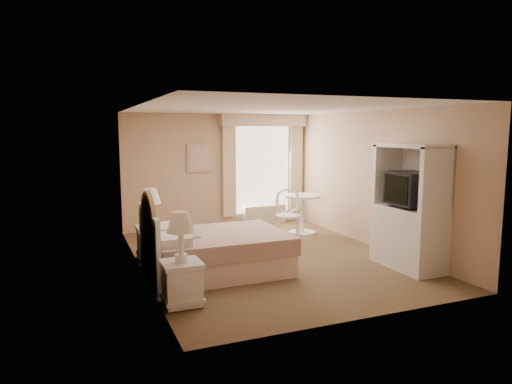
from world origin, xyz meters
name	(u,v)px	position (x,y,z in m)	size (l,w,h in m)	color
room	(268,184)	(0.00, 0.00, 1.25)	(4.21, 5.51, 2.51)	brown
window	(264,166)	(1.05, 2.65, 1.34)	(2.05, 0.22, 2.51)	white
framed_art	(199,158)	(-0.45, 2.71, 1.55)	(0.52, 0.04, 0.62)	tan
bed	(211,251)	(-1.12, -0.43, 0.34)	(2.08, 1.57, 1.39)	#DEA490
nightstand_near	(182,271)	(-1.84, -1.56, 0.43)	(0.48, 0.48, 1.15)	white
nightstand_far	(151,233)	(-1.84, 0.66, 0.44)	(0.48, 0.48, 1.17)	white
round_table	(302,208)	(1.40, 1.41, 0.54)	(0.76, 0.76, 0.81)	white
cafe_chair	(288,211)	(0.81, 0.90, 0.59)	(0.63, 0.63, 1.02)	white
armoire	(410,217)	(1.81, -1.35, 0.81)	(0.58, 1.17, 1.95)	white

